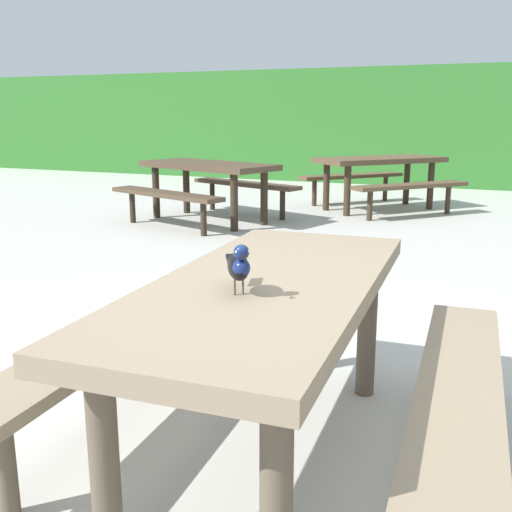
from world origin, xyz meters
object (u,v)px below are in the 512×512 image
(picnic_table_foreground, at_px, (267,325))
(bird_grackle, at_px, (239,265))
(picnic_table_mid_right, at_px, (380,170))
(picnic_table_mid_left, at_px, (208,177))

(picnic_table_foreground, xyz_separation_m, bird_grackle, (-0.01, -0.23, 0.29))
(bird_grackle, bearing_deg, picnic_table_foreground, 87.77)
(bird_grackle, relative_size, picnic_table_mid_right, 0.10)
(bird_grackle, distance_m, picnic_table_mid_right, 6.82)
(picnic_table_foreground, xyz_separation_m, picnic_table_mid_left, (-2.73, 4.72, 0.00))
(picnic_table_mid_left, height_order, picnic_table_mid_right, same)
(picnic_table_foreground, relative_size, picnic_table_mid_right, 0.77)
(picnic_table_foreground, relative_size, picnic_table_mid_left, 0.86)
(picnic_table_mid_left, bearing_deg, bird_grackle, -61.18)
(picnic_table_mid_left, distance_m, picnic_table_mid_right, 2.53)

